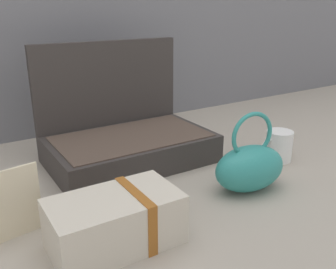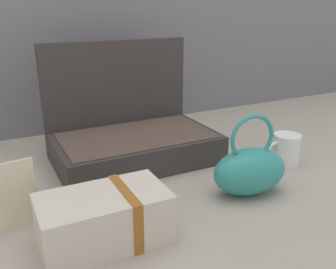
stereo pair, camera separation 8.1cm
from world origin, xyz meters
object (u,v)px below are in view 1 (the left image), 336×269
cream_toiletry_bag (117,221)px  coffee_mug (278,146)px  teal_pouch_handbag (250,167)px  open_suitcase (126,135)px  info_card_left (11,204)px

cream_toiletry_bag → coffee_mug: (0.60, 0.13, -0.01)m
teal_pouch_handbag → coffee_mug: 0.24m
open_suitcase → teal_pouch_handbag: size_ratio=2.27×
teal_pouch_handbag → cream_toiletry_bag: 0.39m
teal_pouch_handbag → info_card_left: bearing=169.4°
open_suitcase → info_card_left: 0.46m
teal_pouch_handbag → cream_toiletry_bag: bearing=-175.6°
cream_toiletry_bag → info_card_left: (-0.17, 0.14, 0.02)m
coffee_mug → info_card_left: bearing=179.4°
open_suitcase → cream_toiletry_bag: open_suitcase is taller
info_card_left → coffee_mug: bearing=-9.8°
teal_pouch_handbag → open_suitcase: bearing=116.3°
teal_pouch_handbag → coffee_mug: bearing=24.2°
open_suitcase → coffee_mug: (0.39, -0.26, -0.03)m
teal_pouch_handbag → cream_toiletry_bag: (-0.39, -0.03, -0.01)m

